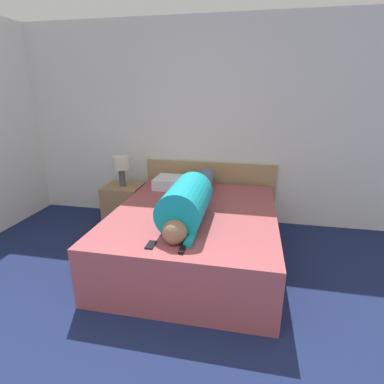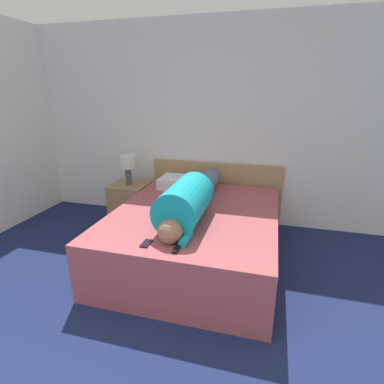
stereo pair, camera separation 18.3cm
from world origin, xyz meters
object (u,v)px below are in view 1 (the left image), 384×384
nightstand (124,204)px  cell_phone (151,245)px  table_lamp (121,165)px  person_lying (190,199)px  tv_remote (183,248)px  pillow_near_headboard (177,183)px  bed (195,234)px

nightstand → cell_phone: 1.80m
table_lamp → person_lying: person_lying is taller
tv_remote → cell_phone: bearing=176.8°
pillow_near_headboard → tv_remote: 1.58m
bed → table_lamp: 1.43m
bed → tv_remote: 0.87m
pillow_near_headboard → cell_phone: 1.52m
table_lamp → cell_phone: 1.79m
person_lying → tv_remote: (0.08, -0.69, -0.16)m
person_lying → pillow_near_headboard: 0.91m
nightstand → cell_phone: (0.91, -1.52, 0.29)m
table_lamp → cell_phone: (0.91, -1.52, -0.25)m
table_lamp → tv_remote: table_lamp is taller
table_lamp → tv_remote: 1.95m
bed → tv_remote: bearing=-85.8°
tv_remote → cell_phone: (-0.27, 0.01, -0.01)m
tv_remote → nightstand: bearing=127.5°
nightstand → table_lamp: bearing=180.0°
tv_remote → pillow_near_headboard: bearing=105.6°
bed → cell_phone: 0.87m
bed → pillow_near_headboard: (-0.36, 0.71, 0.34)m
nightstand → person_lying: 1.45m
cell_phone → nightstand: bearing=121.0°
tv_remote → person_lying: bearing=97.0°
tv_remote → table_lamp: bearing=127.5°
tv_remote → cell_phone: size_ratio=1.15×
bed → tv_remote: size_ratio=13.26×
bed → cell_phone: size_ratio=15.31×
bed → table_lamp: bearing=147.3°
nightstand → tv_remote: size_ratio=3.56×
table_lamp → cell_phone: bearing=-59.0°
table_lamp → nightstand: bearing=0.0°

